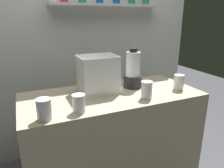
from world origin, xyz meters
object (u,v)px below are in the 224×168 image
object	(u,v)px
juice_cup_orange_left	(79,104)
juice_cup_carrot_right	(179,83)
juice_cup_pomegranate_middle	(147,91)
juice_cup_carrot_far_left	(44,110)
blender_pitcher	(133,72)
carrot_display_bin	(98,81)

from	to	relation	value
juice_cup_orange_left	juice_cup_carrot_right	bearing A→B (deg)	6.13
juice_cup_pomegranate_middle	juice_cup_carrot_far_left	bearing A→B (deg)	-176.24
juice_cup_pomegranate_middle	juice_cup_carrot_right	distance (m)	0.36
juice_cup_carrot_right	juice_cup_orange_left	bearing A→B (deg)	-173.87
blender_pitcher	juice_cup_orange_left	size ratio (longest dim) A/B	2.83
blender_pitcher	juice_cup_orange_left	xyz separation A→B (m)	(-0.56, -0.31, -0.08)
carrot_display_bin	juice_cup_pomegranate_middle	size ratio (longest dim) A/B	2.23
carrot_display_bin	juice_cup_carrot_right	distance (m)	0.67
juice_cup_orange_left	juice_cup_carrot_far_left	bearing A→B (deg)	-174.52
blender_pitcher	juice_cup_pomegranate_middle	bearing A→B (deg)	-97.41
carrot_display_bin	juice_cup_pomegranate_middle	world-z (taller)	carrot_display_bin
carrot_display_bin	juice_cup_carrot_right	bearing A→B (deg)	-18.21
carrot_display_bin	juice_cup_carrot_far_left	world-z (taller)	carrot_display_bin
carrot_display_bin	juice_cup_orange_left	world-z (taller)	carrot_display_bin
juice_cup_carrot_right	juice_cup_pomegranate_middle	bearing A→B (deg)	-169.44
juice_cup_orange_left	juice_cup_carrot_right	world-z (taller)	juice_cup_carrot_right
juice_cup_orange_left	blender_pitcher	bearing A→B (deg)	28.71
carrot_display_bin	juice_cup_pomegranate_middle	xyz separation A→B (m)	(0.28, -0.28, -0.04)
blender_pitcher	juice_cup_carrot_right	distance (m)	0.39
blender_pitcher	juice_cup_carrot_right	xyz separation A→B (m)	(0.32, -0.21, -0.08)
juice_cup_pomegranate_middle	juice_cup_carrot_right	size ratio (longest dim) A/B	1.05
juice_cup_carrot_far_left	juice_cup_orange_left	xyz separation A→B (m)	(0.21, 0.02, -0.01)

